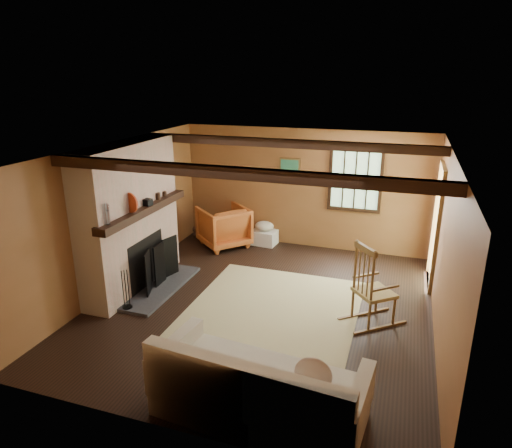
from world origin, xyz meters
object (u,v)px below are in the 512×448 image
at_px(sofa, 258,393).
at_px(fireplace, 131,223).
at_px(armchair, 224,226).
at_px(rocking_chair, 372,290).
at_px(laundry_basket, 264,237).

bearing_deg(sofa, fireplace, 146.95).
bearing_deg(fireplace, sofa, -38.43).
bearing_deg(armchair, rocking_chair, 96.88).
height_order(fireplace, sofa, fireplace).
height_order(laundry_basket, armchair, armchair).
distance_m(fireplace, rocking_chair, 3.89).
distance_m(fireplace, armchair, 2.40).
distance_m(rocking_chair, armchair, 3.83).
relative_size(fireplace, laundry_basket, 4.80).
height_order(fireplace, rocking_chair, fireplace).
relative_size(rocking_chair, sofa, 0.54).
relative_size(laundry_basket, armchair, 0.54).
distance_m(sofa, armchair, 5.04).
xyz_separation_m(sofa, armchair, (-2.24, 4.52, 0.10)).
height_order(rocking_chair, laundry_basket, rocking_chair).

